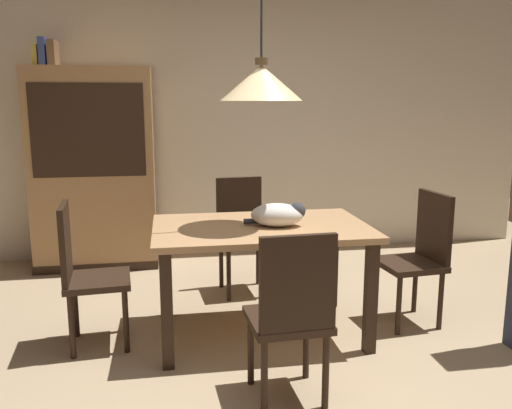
{
  "coord_description": "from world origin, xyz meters",
  "views": [
    {
      "loc": [
        -0.59,
        -2.77,
        1.55
      ],
      "look_at": [
        -0.0,
        0.78,
        0.85
      ],
      "focal_mm": 37.45,
      "sensor_mm": 36.0,
      "label": 1
    }
  ],
  "objects_px": {
    "book_yellow_short": "(37,55)",
    "hutch_bookcase": "(94,173)",
    "pendant_lamp": "(261,82)",
    "dining_table": "(261,240)",
    "chair_far_back": "(242,229)",
    "book_blue_wide": "(44,52)",
    "book_brown_thick": "(53,53)",
    "cat_sleeping": "(279,215)",
    "chair_near_front": "(292,311)",
    "chair_left_side": "(84,269)",
    "chair_right_side": "(420,252)"
  },
  "relations": [
    {
      "from": "chair_far_back",
      "to": "chair_right_side",
      "type": "distance_m",
      "value": 1.43
    },
    {
      "from": "dining_table",
      "to": "cat_sleeping",
      "type": "distance_m",
      "value": 0.21
    },
    {
      "from": "dining_table",
      "to": "pendant_lamp",
      "type": "height_order",
      "value": "pendant_lamp"
    },
    {
      "from": "chair_right_side",
      "to": "dining_table",
      "type": "bearing_deg",
      "value": -179.59
    },
    {
      "from": "book_brown_thick",
      "to": "hutch_bookcase",
      "type": "bearing_deg",
      "value": -0.3
    },
    {
      "from": "hutch_bookcase",
      "to": "chair_far_back",
      "type": "bearing_deg",
      "value": -34.28
    },
    {
      "from": "chair_near_front",
      "to": "book_brown_thick",
      "type": "relative_size",
      "value": 3.88
    },
    {
      "from": "book_brown_thick",
      "to": "chair_left_side",
      "type": "bearing_deg",
      "value": -76.21
    },
    {
      "from": "pendant_lamp",
      "to": "hutch_bookcase",
      "type": "xyz_separation_m",
      "value": [
        -1.27,
        1.74,
        -0.77
      ]
    },
    {
      "from": "book_blue_wide",
      "to": "chair_left_side",
      "type": "bearing_deg",
      "value": -73.91
    },
    {
      "from": "dining_table",
      "to": "chair_near_front",
      "type": "xyz_separation_m",
      "value": [
        0.0,
        -0.88,
        -0.14
      ]
    },
    {
      "from": "book_yellow_short",
      "to": "book_blue_wide",
      "type": "relative_size",
      "value": 0.83
    },
    {
      "from": "pendant_lamp",
      "to": "book_yellow_short",
      "type": "distance_m",
      "value": 2.45
    },
    {
      "from": "hutch_bookcase",
      "to": "cat_sleeping",
      "type": "bearing_deg",
      "value": -52.23
    },
    {
      "from": "chair_near_front",
      "to": "pendant_lamp",
      "type": "xyz_separation_m",
      "value": [
        -0.0,
        0.88,
        1.15
      ]
    },
    {
      "from": "chair_left_side",
      "to": "chair_far_back",
      "type": "xyz_separation_m",
      "value": [
        1.12,
        0.88,
        0.0
      ]
    },
    {
      "from": "dining_table",
      "to": "chair_far_back",
      "type": "distance_m",
      "value": 0.89
    },
    {
      "from": "chair_far_back",
      "to": "book_yellow_short",
      "type": "height_order",
      "value": "book_yellow_short"
    },
    {
      "from": "book_yellow_short",
      "to": "hutch_bookcase",
      "type": "bearing_deg",
      "value": -0.2
    },
    {
      "from": "pendant_lamp",
      "to": "book_brown_thick",
      "type": "xyz_separation_m",
      "value": [
        -1.56,
        1.74,
        0.3
      ]
    },
    {
      "from": "chair_far_back",
      "to": "book_brown_thick",
      "type": "xyz_separation_m",
      "value": [
        -1.55,
        0.86,
        1.45
      ]
    },
    {
      "from": "chair_right_side",
      "to": "pendant_lamp",
      "type": "bearing_deg",
      "value": -179.59
    },
    {
      "from": "chair_far_back",
      "to": "book_blue_wide",
      "type": "distance_m",
      "value": 2.35
    },
    {
      "from": "chair_near_front",
      "to": "book_brown_thick",
      "type": "distance_m",
      "value": 3.37
    },
    {
      "from": "book_yellow_short",
      "to": "pendant_lamp",
      "type": "bearing_deg",
      "value": -45.72
    },
    {
      "from": "chair_near_front",
      "to": "chair_right_side",
      "type": "xyz_separation_m",
      "value": [
        1.12,
        0.89,
        0.0
      ]
    },
    {
      "from": "chair_far_back",
      "to": "book_brown_thick",
      "type": "relative_size",
      "value": 3.88
    },
    {
      "from": "dining_table",
      "to": "book_brown_thick",
      "type": "bearing_deg",
      "value": 131.82
    },
    {
      "from": "book_blue_wide",
      "to": "book_brown_thick",
      "type": "distance_m",
      "value": 0.08
    },
    {
      "from": "hutch_bookcase",
      "to": "book_yellow_short",
      "type": "height_order",
      "value": "book_yellow_short"
    },
    {
      "from": "chair_far_back",
      "to": "cat_sleeping",
      "type": "relative_size",
      "value": 2.34
    },
    {
      "from": "chair_far_back",
      "to": "book_brown_thick",
      "type": "bearing_deg",
      "value": 150.93
    },
    {
      "from": "chair_left_side",
      "to": "pendant_lamp",
      "type": "relative_size",
      "value": 0.72
    },
    {
      "from": "hutch_bookcase",
      "to": "pendant_lamp",
      "type": "bearing_deg",
      "value": -53.88
    },
    {
      "from": "chair_near_front",
      "to": "pendant_lamp",
      "type": "distance_m",
      "value": 1.45
    },
    {
      "from": "cat_sleeping",
      "to": "pendant_lamp",
      "type": "relative_size",
      "value": 0.31
    },
    {
      "from": "book_yellow_short",
      "to": "book_blue_wide",
      "type": "bearing_deg",
      "value": 0.0
    },
    {
      "from": "book_yellow_short",
      "to": "book_blue_wide",
      "type": "height_order",
      "value": "book_blue_wide"
    },
    {
      "from": "pendant_lamp",
      "to": "chair_far_back",
      "type": "bearing_deg",
      "value": 90.44
    },
    {
      "from": "book_blue_wide",
      "to": "chair_near_front",
      "type": "bearing_deg",
      "value": -58.0
    },
    {
      "from": "chair_left_side",
      "to": "chair_right_side",
      "type": "relative_size",
      "value": 1.0
    },
    {
      "from": "book_blue_wide",
      "to": "cat_sleeping",
      "type": "bearing_deg",
      "value": -45.64
    },
    {
      "from": "chair_left_side",
      "to": "book_yellow_short",
      "type": "distance_m",
      "value": 2.33
    },
    {
      "from": "chair_right_side",
      "to": "book_brown_thick",
      "type": "height_order",
      "value": "book_brown_thick"
    },
    {
      "from": "book_brown_thick",
      "to": "dining_table",
      "type": "bearing_deg",
      "value": -48.18
    },
    {
      "from": "book_brown_thick",
      "to": "chair_near_front",
      "type": "bearing_deg",
      "value": -59.19
    },
    {
      "from": "chair_near_front",
      "to": "cat_sleeping",
      "type": "relative_size",
      "value": 2.34
    },
    {
      "from": "hutch_bookcase",
      "to": "chair_right_side",
      "type": "bearing_deg",
      "value": -35.83
    },
    {
      "from": "chair_left_side",
      "to": "pendant_lamp",
      "type": "xyz_separation_m",
      "value": [
        1.13,
        0.01,
        1.15
      ]
    },
    {
      "from": "chair_far_back",
      "to": "chair_right_side",
      "type": "bearing_deg",
      "value": -37.48
    }
  ]
}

